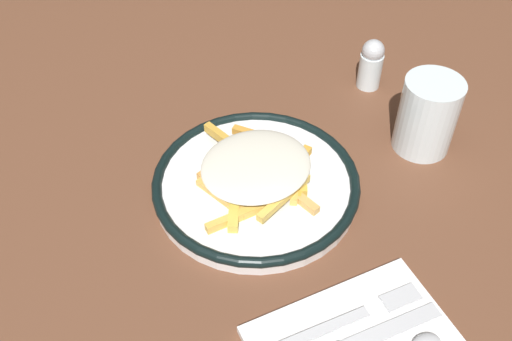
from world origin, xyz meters
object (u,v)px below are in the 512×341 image
plate (256,184)px  fork (350,318)px  fries_heap (256,170)px  water_glass (427,115)px  salt_shaker (371,64)px

plate → fork: plate is taller
fries_heap → fork: bearing=2.1°
water_glass → salt_shaker: water_glass is taller
fries_heap → salt_shaker: size_ratio=2.33×
fork → salt_shaker: size_ratio=2.12×
plate → fork: 0.22m
plate → salt_shaker: size_ratio=3.29×
salt_shaker → plate: bearing=-63.0°
fries_heap → salt_shaker: bearing=117.0°
plate → fries_heap: fries_heap is taller
fries_heap → fork: fries_heap is taller
water_glass → salt_shaker: 0.15m
plate → fries_heap: size_ratio=1.41×
water_glass → salt_shaker: (-0.15, 0.01, -0.01)m
fries_heap → water_glass: size_ratio=1.75×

